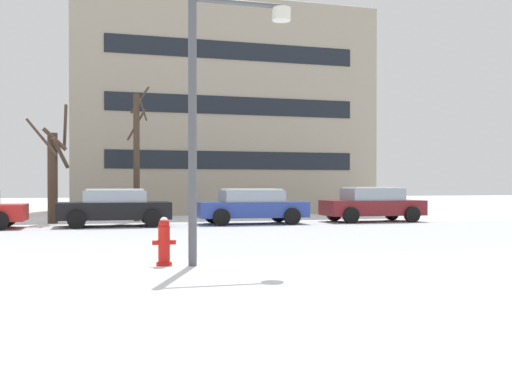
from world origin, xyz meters
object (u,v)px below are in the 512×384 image
(fire_hydrant, at_px, (164,241))
(parked_car_blue, at_px, (251,206))
(parked_car_maroon, at_px, (372,204))
(parked_car_black, at_px, (114,207))
(street_lamp, at_px, (213,95))

(fire_hydrant, xyz_separation_m, parked_car_blue, (4.91, 11.17, 0.24))
(parked_car_blue, xyz_separation_m, parked_car_maroon, (5.17, -0.01, 0.02))
(fire_hydrant, relative_size, parked_car_black, 0.23)
(parked_car_black, relative_size, parked_car_blue, 0.95)
(fire_hydrant, relative_size, parked_car_blue, 0.22)
(fire_hydrant, xyz_separation_m, parked_car_black, (-0.26, 11.26, 0.25))
(street_lamp, height_order, parked_car_blue, street_lamp)
(street_lamp, height_order, parked_car_maroon, street_lamp)
(fire_hydrant, bearing_deg, parked_car_maroon, 47.92)
(street_lamp, bearing_deg, parked_car_maroon, 51.11)
(parked_car_blue, bearing_deg, parked_car_maroon, -0.09)
(fire_hydrant, relative_size, parked_car_maroon, 0.22)
(fire_hydrant, height_order, street_lamp, street_lamp)
(parked_car_blue, bearing_deg, fire_hydrant, -113.72)
(fire_hydrant, distance_m, parked_car_blue, 12.20)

